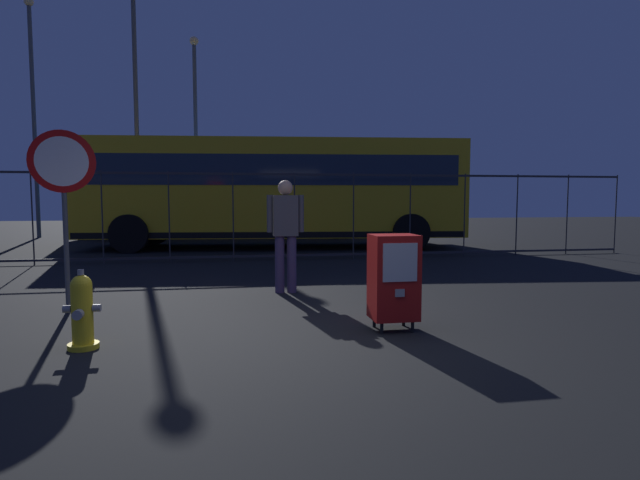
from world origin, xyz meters
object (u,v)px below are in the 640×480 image
stop_sign (63,182)px  bus_near (273,188)px  fire_hydrant (82,312)px  street_light_far_left (196,122)px  street_light_near_left (136,99)px  pedestrian (286,229)px  newspaper_box_primary (394,277)px  bus_far (231,190)px  street_light_near_right (33,103)px

stop_sign → bus_near: bearing=67.8°
fire_hydrant → street_light_far_left: street_light_far_left is taller
street_light_near_left → stop_sign: bearing=-85.2°
bus_near → street_light_near_left: street_light_near_left is taller
pedestrian → street_light_far_left: 12.63m
bus_near → street_light_near_left: (-4.12, 2.72, 2.86)m
newspaper_box_primary → pedestrian: bearing=110.7°
newspaper_box_primary → bus_near: size_ratio=0.10×
bus_far → street_light_near_left: 4.42m
fire_hydrant → street_light_near_left: street_light_near_left is taller
street_light_near_right → street_light_far_left: size_ratio=1.16×
fire_hydrant → bus_far: (1.43, 13.96, 1.36)m
bus_far → street_light_far_left: 2.85m
fire_hydrant → stop_sign: size_ratio=0.33×
street_light_near_left → street_light_near_right: 4.68m
newspaper_box_primary → street_light_near_left: size_ratio=0.13×
street_light_near_right → bus_far: bearing=-7.7°
fire_hydrant → pedestrian: 3.39m
fire_hydrant → stop_sign: 2.20m
bus_near → fire_hydrant: bearing=-99.2°
newspaper_box_primary → bus_far: 13.95m
bus_near → street_light_far_left: size_ratio=1.47×
fire_hydrant → bus_near: (2.61, 9.60, 1.36)m
newspaper_box_primary → street_light_far_left: street_light_far_left is taller
newspaper_box_primary → street_light_far_left: bearing=101.3°
fire_hydrant → stop_sign: stop_sign is taller
street_light_near_right → street_light_far_left: (5.60, -0.32, -0.58)m
stop_sign → street_light_far_left: 13.15m
newspaper_box_primary → stop_sign: size_ratio=0.46×
fire_hydrant → bus_near: 10.04m
stop_sign → street_light_near_right: bearing=109.9°
bus_far → street_light_far_left: size_ratio=1.47×
stop_sign → bus_far: 12.43m
bus_near → street_light_near_right: bearing=152.6°
bus_far → street_light_far_left: street_light_far_left is taller
newspaper_box_primary → street_light_far_left: (-2.88, 14.41, 3.63)m
street_light_near_left → pedestrian: bearing=-69.4°
fire_hydrant → pedestrian: (2.18, 2.53, 0.60)m
bus_far → fire_hydrant: bearing=-91.1°
newspaper_box_primary → bus_near: bearing=92.8°
bus_near → street_light_near_left: bearing=152.6°
fire_hydrant → bus_far: size_ratio=0.07×
stop_sign → bus_near: bus_near is taller
street_light_near_left → street_light_far_left: 2.84m
fire_hydrant → street_light_near_right: street_light_near_right is taller
pedestrian → street_light_far_left: street_light_far_left is taller
pedestrian → bus_far: (-0.75, 11.44, 0.76)m
street_light_far_left → newspaper_box_primary: bearing=-78.7°
stop_sign → street_light_near_left: bearing=94.8°
fire_hydrant → stop_sign: (-0.62, 1.70, 1.25)m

